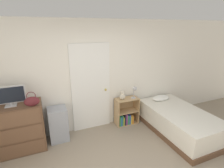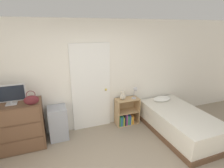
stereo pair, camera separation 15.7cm
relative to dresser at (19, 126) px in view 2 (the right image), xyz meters
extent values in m
cube|color=white|center=(1.61, 0.31, 0.78)|extent=(10.00, 0.06, 2.55)
cube|color=white|center=(1.56, 0.26, 0.53)|extent=(0.91, 0.04, 2.05)
sphere|color=gold|center=(1.91, 0.22, 0.46)|extent=(0.06, 0.06, 0.06)
cube|color=brown|center=(0.00, 0.00, 0.00)|extent=(0.94, 0.51, 0.98)
cube|color=brown|center=(0.00, -0.26, -0.32)|extent=(0.86, 0.01, 0.29)
cube|color=brown|center=(0.00, -0.26, 0.00)|extent=(0.86, 0.01, 0.29)
cube|color=brown|center=(0.00, -0.26, 0.32)|extent=(0.86, 0.01, 0.29)
cube|color=#B7B7BC|center=(-0.05, -0.01, 0.50)|extent=(0.19, 0.16, 0.01)
cylinder|color=#B7B7BC|center=(-0.05, -0.01, 0.53)|extent=(0.04, 0.04, 0.04)
cube|color=#B7B7BC|center=(-0.05, -0.01, 0.71)|extent=(0.54, 0.02, 0.32)
cube|color=black|center=(-0.05, -0.03, 0.71)|extent=(0.51, 0.01, 0.29)
ellipsoid|color=#591E23|center=(0.31, -0.17, 0.58)|extent=(0.27, 0.10, 0.18)
torus|color=#591E23|center=(0.31, -0.17, 0.69)|extent=(0.16, 0.01, 0.16)
cube|color=#999EA8|center=(0.74, 0.07, -0.12)|extent=(0.39, 0.39, 0.74)
cube|color=tan|center=(2.14, 0.11, -0.15)|extent=(0.02, 0.31, 0.68)
cube|color=tan|center=(2.71, 0.11, -0.15)|extent=(0.02, 0.31, 0.68)
cube|color=tan|center=(2.43, 0.11, -0.48)|extent=(0.54, 0.31, 0.02)
cube|color=tan|center=(2.43, 0.11, -0.15)|extent=(0.54, 0.31, 0.02)
cube|color=tan|center=(2.43, 0.11, 0.18)|extent=(0.54, 0.31, 0.02)
cube|color=tan|center=(2.43, 0.26, -0.15)|extent=(0.58, 0.01, 0.68)
cube|color=#338C4C|center=(2.19, 0.05, -0.35)|extent=(0.03, 0.19, 0.26)
cube|color=#3359B2|center=(2.23, 0.08, -0.35)|extent=(0.03, 0.24, 0.24)
cube|color=#338C4C|center=(2.26, 0.08, -0.34)|extent=(0.02, 0.25, 0.27)
cube|color=gold|center=(2.29, 0.09, -0.36)|extent=(0.02, 0.26, 0.22)
cube|color=black|center=(2.33, 0.06, -0.34)|extent=(0.04, 0.19, 0.27)
cube|color=#8C3F8C|center=(2.37, 0.08, -0.33)|extent=(0.04, 0.25, 0.29)
cube|color=#338C4C|center=(2.42, 0.08, -0.36)|extent=(0.04, 0.25, 0.24)
cube|color=#3359B2|center=(2.46, 0.08, -0.35)|extent=(0.03, 0.23, 0.25)
cube|color=gold|center=(2.50, 0.05, -0.37)|extent=(0.03, 0.18, 0.21)
cube|color=orange|center=(2.54, 0.07, -0.37)|extent=(0.04, 0.23, 0.22)
sphere|color=beige|center=(2.30, 0.11, 0.26)|extent=(0.15, 0.15, 0.15)
sphere|color=beige|center=(2.30, 0.11, 0.36)|extent=(0.09, 0.09, 0.09)
sphere|color=silver|center=(2.30, 0.07, 0.36)|extent=(0.03, 0.03, 0.03)
sphere|color=beige|center=(2.26, 0.11, 0.40)|extent=(0.04, 0.04, 0.04)
sphere|color=beige|center=(2.33, 0.11, 0.40)|extent=(0.04, 0.04, 0.04)
cylinder|color=#B2B2B7|center=(2.59, 0.07, 0.20)|extent=(0.12, 0.12, 0.01)
cylinder|color=#B2B2B7|center=(2.59, 0.07, 0.30)|extent=(0.01, 0.01, 0.21)
sphere|color=#B2B2B7|center=(2.61, 0.06, 0.44)|extent=(0.11, 0.11, 0.11)
cube|color=brown|center=(3.37, -0.72, -0.43)|extent=(1.10, 1.96, 0.12)
cube|color=silver|center=(3.37, -0.72, -0.16)|extent=(1.06, 1.90, 0.42)
ellipsoid|color=white|center=(3.37, -0.01, 0.10)|extent=(0.49, 0.28, 0.12)
camera|label=1|loc=(0.53, -3.44, 1.88)|focal=28.00mm
camera|label=2|loc=(0.68, -3.50, 1.88)|focal=28.00mm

